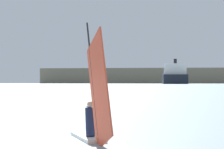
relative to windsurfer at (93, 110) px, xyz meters
The scene contains 3 objects.
ground_plane 3.12m from the windsurfer, behind, with size 4000.00×4000.00×0.00m, color gray.
windsurfer is the anchor object (origin of this frame).
cargo_ship 602.94m from the windsurfer, 99.55° to the left, with size 60.76×148.96×32.39m.
Camera 1 is at (8.12, -13.68, 2.04)m, focal length 69.47 mm.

